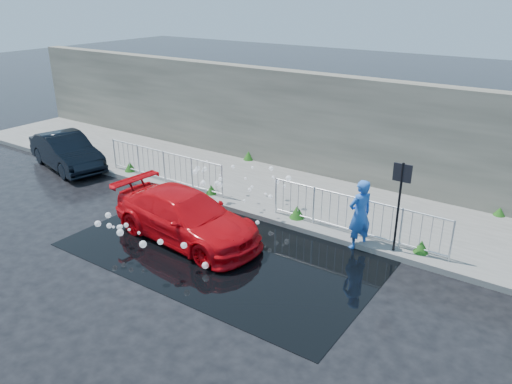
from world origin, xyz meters
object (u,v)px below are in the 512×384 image
(sign_post, at_px, (400,193))
(person, at_px, (360,215))
(red_car, at_px, (186,217))
(dark_car, at_px, (66,151))

(sign_post, relative_size, person, 1.32)
(red_car, distance_m, person, 4.57)
(dark_car, height_order, person, person)
(sign_post, distance_m, person, 1.22)
(red_car, height_order, dark_car, red_car)
(red_car, distance_m, dark_car, 7.77)
(sign_post, xyz_separation_m, person, (-0.93, -0.10, -0.78))
(person, bearing_deg, red_car, -32.14)
(red_car, xyz_separation_m, person, (4.02, 2.17, 0.29))
(sign_post, bearing_deg, person, -173.89)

